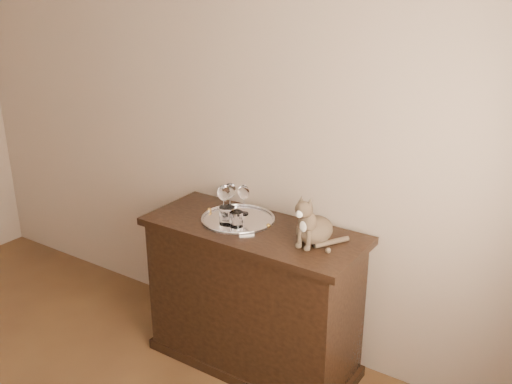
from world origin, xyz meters
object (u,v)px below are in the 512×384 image
sideboard (253,297)px  wine_glass_a (230,198)px  tumbler_a (236,219)px  tray (238,220)px  wine_glass_c (224,201)px  wine_glass_b (244,200)px  tumbler_b (227,215)px  cat (315,217)px

sideboard → wine_glass_a: (-0.20, 0.08, 0.52)m
tumbler_a → sideboard: bearing=36.9°
tray → wine_glass_c: size_ratio=2.14×
wine_glass_b → tumbler_b: size_ratio=1.77×
sideboard → wine_glass_b: 0.55m
wine_glass_b → tumbler_a: 0.18m
sideboard → wine_glass_c: size_ratio=6.42×
tray → wine_glass_a: size_ratio=2.28×
sideboard → tumbler_b: (-0.13, -0.05, 0.48)m
sideboard → tray: size_ratio=3.00×
wine_glass_c → tumbler_a: wine_glass_c is taller
sideboard → tumbler_a: bearing=-143.1°
wine_glass_b → tumbler_a: size_ratio=2.06×
cat → sideboard: bearing=-171.3°
sideboard → tumbler_a: tumbler_a is taller
wine_glass_c → tray: bearing=13.3°
tray → wine_glass_b: size_ratio=2.37×
wine_glass_b → wine_glass_c: wine_glass_c is taller
tray → wine_glass_a: wine_glass_a is taller
sideboard → wine_glass_c: wine_glass_c is taller
wine_glass_b → tumbler_b: wine_glass_b is taller
wine_glass_c → wine_glass_b: bearing=58.0°
wine_glass_a → cat: (0.55, -0.06, 0.04)m
tray → cat: size_ratio=1.50×
sideboard → cat: 0.66m
tray → wine_glass_b: wine_glass_b is taller
wine_glass_c → tumbler_a: bearing=-27.0°
wine_glass_a → wine_glass_c: wine_glass_c is taller
tumbler_a → cat: (0.42, 0.08, 0.08)m
tumbler_a → tumbler_b: 0.06m
wine_glass_a → cat: size_ratio=0.66×
wine_glass_b → cat: size_ratio=0.63×
tray → tumbler_b: tumbler_b is taller
tumbler_a → cat: 0.44m
wine_glass_a → tumbler_b: (0.07, -0.13, -0.04)m
tumbler_b → cat: bearing=8.8°
tray → tumbler_b: size_ratio=4.19×
tray → tumbler_a: size_ratio=4.87×
sideboard → wine_glass_a: bearing=159.2°
sideboard → cat: size_ratio=4.51×
wine_glass_c → cat: cat is taller
tray → tumbler_a: bearing=-60.7°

